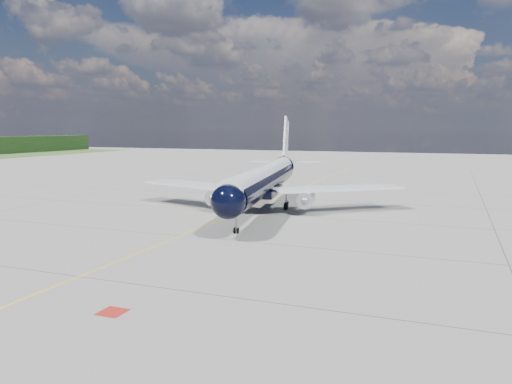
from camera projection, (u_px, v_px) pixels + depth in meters
ground at (254, 207)px, 69.23m from camera, size 320.00×320.00×0.00m
taxiway_centerline at (239, 212)px, 64.61m from camera, size 0.16×160.00×0.01m
red_marking at (112, 312)px, 29.84m from camera, size 1.60×1.60×0.01m
main_airliner at (265, 179)px, 67.14m from camera, size 36.17×44.47×12.90m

